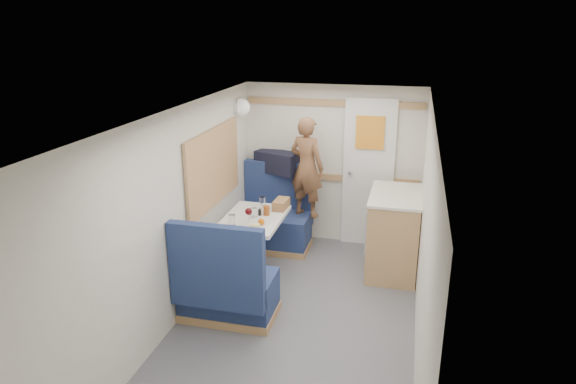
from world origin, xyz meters
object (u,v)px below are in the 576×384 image
(pepper_grinder, at_px, (260,213))
(tray, at_px, (258,222))
(dinette_table, at_px, (253,230))
(orange_fruit, at_px, (261,222))
(bench_far, at_px, (275,224))
(tumbler_mid, at_px, (262,202))
(dome_light, at_px, (241,107))
(duffel_bag, at_px, (278,162))
(galley_counter, at_px, (393,232))
(cheese_block, at_px, (255,226))
(tumbler_right, at_px, (254,213))
(beer_glass, at_px, (266,211))
(salt_grinder, at_px, (260,210))
(bread_loaf, at_px, (281,204))
(person, at_px, (307,167))
(tumbler_left, at_px, (232,220))
(bench_near, at_px, (226,291))
(wine_glass, at_px, (249,212))

(pepper_grinder, bearing_deg, tray, -79.00)
(dinette_table, height_order, orange_fruit, orange_fruit)
(bench_far, relative_size, tumbler_mid, 9.84)
(dome_light, xyz_separation_m, duffel_bag, (0.36, 0.27, -0.72))
(galley_counter, xyz_separation_m, cheese_block, (-1.35, -0.87, 0.29))
(orange_fruit, relative_size, tumbler_right, 0.56)
(dome_light, relative_size, duffel_bag, 0.36)
(dome_light, bearing_deg, beer_glass, -56.20)
(dinette_table, xyz_separation_m, tray, (0.10, -0.15, 0.16))
(dinette_table, relative_size, dome_light, 4.60)
(beer_glass, distance_m, salt_grinder, 0.07)
(bread_loaf, bearing_deg, salt_grinder, -125.87)
(cheese_block, bearing_deg, salt_grinder, 99.00)
(orange_fruit, xyz_separation_m, bread_loaf, (0.06, 0.55, 0.00))
(duffel_bag, height_order, tumbler_right, duffel_bag)
(person, height_order, orange_fruit, person)
(bench_far, distance_m, bread_loaf, 0.75)
(dome_light, bearing_deg, bench_far, 2.12)
(tray, bearing_deg, orange_fruit, -52.86)
(tumbler_left, height_order, pepper_grinder, tumbler_left)
(bench_far, distance_m, cheese_block, 1.27)
(tray, xyz_separation_m, orange_fruit, (0.06, -0.08, 0.04))
(dome_light, height_order, beer_glass, dome_light)
(bench_near, relative_size, person, 0.86)
(duffel_bag, distance_m, tray, 1.31)
(orange_fruit, xyz_separation_m, wine_glass, (-0.15, 0.05, 0.07))
(beer_glass, bearing_deg, orange_fruit, -83.45)
(dinette_table, height_order, salt_grinder, salt_grinder)
(duffel_bag, bearing_deg, tumbler_right, -68.06)
(dome_light, relative_size, tray, 0.59)
(galley_counter, distance_m, person, 1.27)
(duffel_bag, bearing_deg, salt_grinder, -66.07)
(wine_glass, relative_size, beer_glass, 1.58)
(dome_light, bearing_deg, dinette_table, -65.35)
(dinette_table, distance_m, dome_light, 1.51)
(person, distance_m, beer_glass, 0.90)
(orange_fruit, distance_m, tumbler_left, 0.31)
(tray, relative_size, bread_loaf, 1.34)
(pepper_grinder, distance_m, salt_grinder, 0.07)
(tumbler_right, distance_m, beer_glass, 0.16)
(tumbler_right, height_order, beer_glass, tumbler_right)
(tray, height_order, wine_glass, wine_glass)
(dinette_table, distance_m, salt_grinder, 0.23)
(cheese_block, distance_m, bread_loaf, 0.65)
(bench_near, xyz_separation_m, tumbler_mid, (-0.00, 1.22, 0.47))
(galley_counter, bearing_deg, tumbler_right, -157.59)
(bench_far, distance_m, tray, 1.10)
(bench_near, bearing_deg, orange_fruit, 75.81)
(orange_fruit, height_order, tumbler_right, tumbler_right)
(tumbler_right, bearing_deg, person, 68.26)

